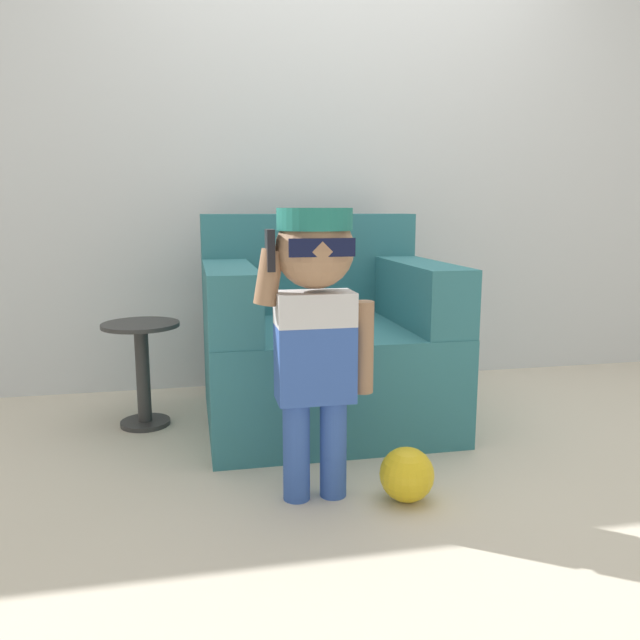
{
  "coord_description": "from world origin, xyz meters",
  "views": [
    {
      "loc": [
        -0.8,
        -2.62,
        0.97
      ],
      "look_at": [
        -0.32,
        -0.28,
        0.54
      ],
      "focal_mm": 35.0,
      "sensor_mm": 36.0,
      "label": 1
    }
  ],
  "objects_px": {
    "armchair": "(322,344)",
    "side_table": "(142,364)",
    "toy_ball": "(407,474)",
    "person_child": "(315,309)"
  },
  "relations": [
    {
      "from": "armchair",
      "to": "side_table",
      "type": "height_order",
      "value": "armchair"
    },
    {
      "from": "side_table",
      "to": "toy_ball",
      "type": "relative_size",
      "value": 2.56
    },
    {
      "from": "toy_ball",
      "to": "side_table",
      "type": "bearing_deg",
      "value": 133.83
    },
    {
      "from": "person_child",
      "to": "side_table",
      "type": "bearing_deg",
      "value": 125.58
    },
    {
      "from": "armchair",
      "to": "toy_ball",
      "type": "distance_m",
      "value": 0.94
    },
    {
      "from": "armchair",
      "to": "side_table",
      "type": "bearing_deg",
      "value": 176.16
    },
    {
      "from": "toy_ball",
      "to": "armchair",
      "type": "bearing_deg",
      "value": 96.59
    },
    {
      "from": "armchair",
      "to": "side_table",
      "type": "distance_m",
      "value": 0.81
    },
    {
      "from": "person_child",
      "to": "toy_ball",
      "type": "height_order",
      "value": "person_child"
    },
    {
      "from": "armchair",
      "to": "side_table",
      "type": "relative_size",
      "value": 2.24
    }
  ]
}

